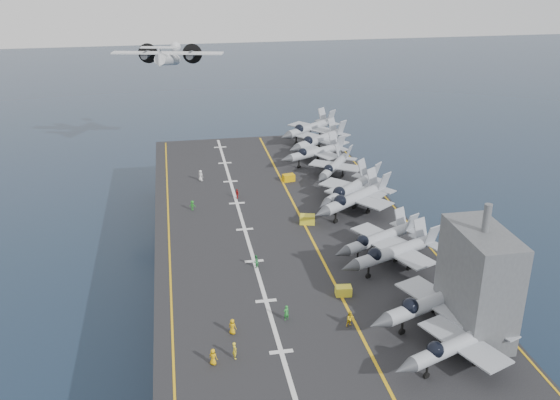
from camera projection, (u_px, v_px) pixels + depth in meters
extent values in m
plane|color=#142135|center=(285.00, 287.00, 96.54)|extent=(500.00, 500.00, 0.00)
cube|color=#56595E|center=(285.00, 259.00, 94.61)|extent=(36.00, 90.00, 10.00)
cube|color=black|center=(285.00, 228.00, 92.61)|extent=(38.00, 92.00, 0.40)
cube|color=gold|center=(304.00, 225.00, 93.02)|extent=(0.35, 90.00, 0.02)
cube|color=silver|center=(245.00, 229.00, 91.54)|extent=(0.50, 90.00, 0.02)
cube|color=gold|center=(169.00, 235.00, 89.74)|extent=(0.25, 90.00, 0.02)
cube|color=gold|center=(403.00, 217.00, 95.55)|extent=(0.25, 90.00, 0.02)
imported|color=gold|center=(232.00, 327.00, 66.95)|extent=(1.30, 1.18, 1.80)
imported|color=yellow|center=(235.00, 350.00, 62.99)|extent=(0.98, 1.27, 1.91)
imported|color=#27823D|center=(256.00, 262.00, 80.53)|extent=(1.23, 1.27, 1.78)
imported|color=#1A811D|center=(192.00, 205.00, 97.81)|extent=(1.13, 0.95, 1.59)
imported|color=#B21919|center=(237.00, 194.00, 102.30)|extent=(0.96, 1.15, 1.63)
imported|color=silver|center=(201.00, 176.00, 109.70)|extent=(1.36, 1.42, 1.97)
imported|color=#268C33|center=(286.00, 313.00, 69.39)|extent=(1.31, 1.11, 1.85)
imported|color=yellow|center=(350.00, 319.00, 68.30)|extent=(1.29, 1.06, 1.85)
imported|color=gold|center=(213.00, 357.00, 62.08)|extent=(1.30, 1.18, 1.80)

